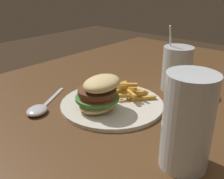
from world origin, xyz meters
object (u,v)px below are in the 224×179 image
meal_plate_near (107,98)px  spoon (38,109)px  beer_glass (187,124)px  juice_glass (177,71)px

meal_plate_near → spoon: meal_plate_near is taller
spoon → beer_glass: bearing=70.1°
juice_glass → spoon: (0.36, -0.19, -0.05)m
meal_plate_near → spoon: (0.13, -0.12, -0.02)m
meal_plate_near → beer_glass: bearing=73.9°
juice_glass → spoon: 0.41m
beer_glass → juice_glass: bearing=-149.2°
meal_plate_near → beer_glass: beer_glass is taller
beer_glass → spoon: bearing=-81.4°
juice_glass → beer_glass: bearing=30.8°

